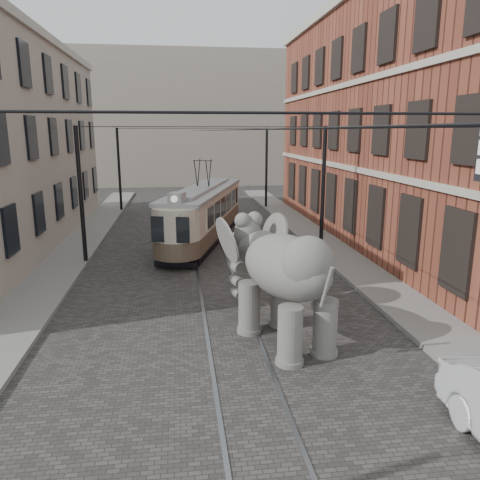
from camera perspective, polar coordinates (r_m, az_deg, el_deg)
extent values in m
plane|color=#403D3B|center=(15.93, -1.94, -8.09)|extent=(120.00, 120.00, 0.00)
cube|color=slate|center=(17.50, 18.15, -6.53)|extent=(2.00, 60.00, 0.15)
cube|color=slate|center=(16.63, -25.07, -8.17)|extent=(2.00, 60.00, 0.15)
cube|color=brown|center=(26.83, 20.55, 12.83)|extent=(8.00, 26.00, 12.00)
cube|color=gray|center=(54.81, -6.28, 14.37)|extent=(28.00, 10.00, 14.00)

